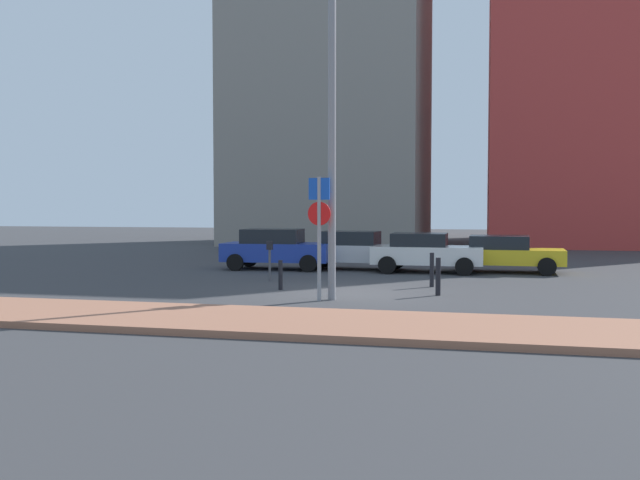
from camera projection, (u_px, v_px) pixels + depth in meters
ground_plane at (353, 293)px, 19.10m from camera, size 120.00×120.00×0.00m
sidewalk_brick at (302, 323)px, 13.67m from camera, size 40.00×3.18×0.14m
parked_car_blue at (276, 248)px, 26.44m from camera, size 4.21×2.21×1.56m
parked_car_silver at (354, 250)px, 26.37m from camera, size 4.35×2.04×1.47m
parked_car_white at (426, 252)px, 25.14m from camera, size 4.01×2.05×1.44m
parked_car_yellow at (504, 253)px, 25.09m from camera, size 4.21×2.15×1.35m
parking_sign_post at (319, 223)px, 17.30m from camera, size 0.60×0.10×3.15m
parking_meter at (270, 255)px, 22.14m from camera, size 0.18×0.14×1.30m
street_lamp at (332, 107)px, 17.38m from camera, size 0.70×0.36×8.55m
traffic_bollard_near at (432, 270)px, 20.48m from camera, size 0.13×0.13×1.03m
traffic_bollard_mid at (438, 277)px, 18.47m from camera, size 0.14×0.14×1.02m
traffic_bollard_far at (280, 275)px, 19.78m from camera, size 0.13×0.13×0.86m
building_colorful_midrise at (601, 67)px, 45.76m from camera, size 14.51×17.01×23.59m
building_under_construction at (333, 57)px, 46.12m from camera, size 12.33×12.18×25.12m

